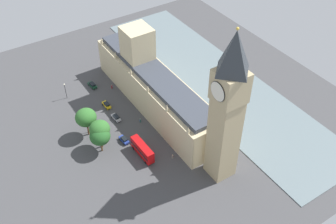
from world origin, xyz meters
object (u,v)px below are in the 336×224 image
object	(u,v)px
street_lamp_slot_11	(87,122)
clock_tower	(227,108)
car_silver_near_tower	(116,117)
car_blue_leading	(124,140)
double_decker_bus_far_end	(142,149)
pedestrian_by_river_gate	(173,157)
car_dark_green_corner	(92,85)
car_yellow_cab_midblock	(107,105)
pedestrian_under_trees	(112,87)
plane_tree_opposite_hall	(86,117)
pedestrian_trailing	(140,120)
parliament_building	(152,85)
plane_tree_kerbside	(100,136)
plane_tree_slot_10	(100,129)
street_lamp_slot_12	(65,88)

from	to	relation	value
street_lamp_slot_11	clock_tower	bearing A→B (deg)	125.30
car_silver_near_tower	car_blue_leading	distance (m)	11.61
double_decker_bus_far_end	pedestrian_by_river_gate	xyz separation A→B (m)	(-7.37, 6.27, -1.91)
clock_tower	double_decker_bus_far_end	distance (m)	34.04
car_blue_leading	street_lamp_slot_11	distance (m)	13.89
car_dark_green_corner	car_yellow_cab_midblock	bearing A→B (deg)	-99.14
pedestrian_under_trees	plane_tree_opposite_hall	bearing A→B (deg)	-27.86
car_yellow_cab_midblock	car_blue_leading	world-z (taller)	same
pedestrian_trailing	street_lamp_slot_11	world-z (taller)	street_lamp_slot_11
plane_tree_opposite_hall	street_lamp_slot_11	distance (m)	3.13
parliament_building	street_lamp_slot_11	xyz separation A→B (m)	(26.53, 1.18, -3.63)
pedestrian_under_trees	car_yellow_cab_midblock	bearing A→B (deg)	-20.23
car_blue_leading	plane_tree_kerbside	size ratio (longest dim) A/B	0.47
car_blue_leading	car_yellow_cab_midblock	bearing A→B (deg)	76.83
double_decker_bus_far_end	pedestrian_under_trees	world-z (taller)	double_decker_bus_far_end
street_lamp_slot_11	pedestrian_trailing	bearing A→B (deg)	163.23
car_dark_green_corner	pedestrian_trailing	xyz separation A→B (m)	(-5.60, 27.62, -0.17)
parliament_building	plane_tree_opposite_hall	xyz separation A→B (m)	(26.83, 2.15, -0.67)
pedestrian_by_river_gate	pedestrian_under_trees	world-z (taller)	same
car_dark_green_corner	pedestrian_by_river_gate	xyz separation A→B (m)	(-5.78, 47.89, -0.16)
plane_tree_slot_10	car_yellow_cab_midblock	bearing A→B (deg)	-120.47
car_silver_near_tower	plane_tree_opposite_hall	xyz separation A→B (m)	(11.22, 1.62, 6.75)
pedestrian_trailing	street_lamp_slot_12	size ratio (longest dim) A/B	0.24
street_lamp_slot_11	pedestrian_by_river_gate	bearing A→B (deg)	124.61
clock_tower	street_lamp_slot_11	bearing A→B (deg)	-54.70
double_decker_bus_far_end	plane_tree_opposite_hall	xyz separation A→B (m)	(10.55, -18.29, 5.00)
pedestrian_under_trees	plane_tree_kerbside	xyz separation A→B (m)	(17.63, 27.75, 5.80)
car_blue_leading	plane_tree_opposite_hall	world-z (taller)	plane_tree_opposite_hall
plane_tree_opposite_hall	plane_tree_kerbside	bearing A→B (deg)	92.92
car_yellow_cab_midblock	car_dark_green_corner	bearing A→B (deg)	86.92
clock_tower	plane_tree_slot_10	world-z (taller)	clock_tower
pedestrian_under_trees	street_lamp_slot_11	size ratio (longest dim) A/B	0.24
street_lamp_slot_12	double_decker_bus_far_end	bearing A→B (deg)	103.01
parliament_building	car_dark_green_corner	size ratio (longest dim) A/B	13.84
pedestrian_by_river_gate	pedestrian_trailing	bearing A→B (deg)	-172.00
street_lamp_slot_12	clock_tower	bearing A→B (deg)	113.65
car_yellow_cab_midblock	street_lamp_slot_11	size ratio (longest dim) A/B	0.66
parliament_building	car_silver_near_tower	size ratio (longest dim) A/B	14.45
parliament_building	plane_tree_kerbside	xyz separation A→B (m)	(26.35, 11.50, -1.77)
car_blue_leading	double_decker_bus_far_end	xyz separation A→B (m)	(-2.12, 8.64, 1.75)
plane_tree_kerbside	street_lamp_slot_12	size ratio (longest dim) A/B	1.41
pedestrian_trailing	plane_tree_kerbside	distance (m)	18.91
pedestrian_by_river_gate	street_lamp_slot_11	bearing A→B (deg)	-137.90
pedestrian_under_trees	plane_tree_slot_10	distance (m)	31.87
clock_tower	plane_tree_slot_10	xyz separation A→B (m)	(25.77, -29.11, -18.07)
pedestrian_by_river_gate	street_lamp_slot_12	xyz separation A→B (m)	(16.75, -46.87, 3.89)
pedestrian_under_trees	plane_tree_slot_10	xyz separation A→B (m)	(16.80, 26.13, 7.11)
double_decker_bus_far_end	car_yellow_cab_midblock	bearing A→B (deg)	-93.63
street_lamp_slot_12	car_blue_leading	bearing A→B (deg)	102.80
car_blue_leading	street_lamp_slot_11	xyz separation A→B (m)	(8.12, -10.61, 3.79)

